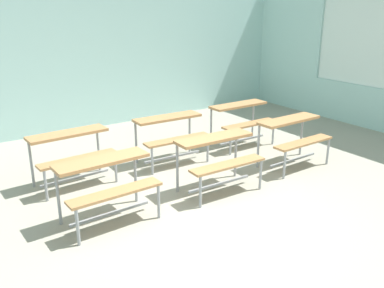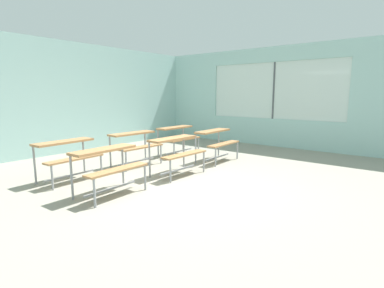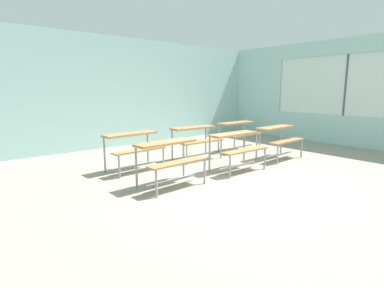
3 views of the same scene
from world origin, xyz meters
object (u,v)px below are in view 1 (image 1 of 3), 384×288
object	(u,v)px
desk_bench_r0c0	(107,176)
desk_bench_r0c1	(219,151)
desk_bench_r1c0	(72,146)
desk_bench_r1c2	(242,115)
desk_bench_r0c2	(294,131)
desk_bench_r1c1	(171,129)

from	to	relation	value
desk_bench_r0c0	desk_bench_r0c1	bearing A→B (deg)	-4.07
desk_bench_r1c0	desk_bench_r1c2	distance (m)	3.09
desk_bench_r0c2	desk_bench_r1c0	world-z (taller)	same
desk_bench_r0c1	desk_bench_r0c0	bearing A→B (deg)	179.23
desk_bench_r0c2	desk_bench_r1c2	distance (m)	1.22
desk_bench_r0c2	desk_bench_r1c0	xyz separation A→B (m)	(-3.09, 1.23, 0.00)
desk_bench_r1c2	desk_bench_r0c2	bearing A→B (deg)	-90.13
desk_bench_r0c1	desk_bench_r0c2	world-z (taller)	same
desk_bench_r1c1	desk_bench_r1c2	distance (m)	1.50
desk_bench_r0c2	desk_bench_r1c0	distance (m)	3.32
desk_bench_r0c0	desk_bench_r1c1	world-z (taller)	same
desk_bench_r0c1	desk_bench_r1c1	distance (m)	1.26
desk_bench_r0c2	desk_bench_r1c2	bearing A→B (deg)	88.66
desk_bench_r0c1	desk_bench_r1c2	bearing A→B (deg)	41.35
desk_bench_r0c0	desk_bench_r1c1	distance (m)	2.00
desk_bench_r0c1	desk_bench_r0c2	xyz separation A→B (m)	(1.52, 0.07, 0.00)
desk_bench_r1c0	desk_bench_r1c2	size ratio (longest dim) A/B	1.02
desk_bench_r0c0	desk_bench_r1c1	xyz separation A→B (m)	(1.60, 1.21, 0.00)
desk_bench_r0c2	desk_bench_r1c2	xyz separation A→B (m)	(-0.00, 1.22, 0.00)
desk_bench_r0c1	desk_bench_r1c2	xyz separation A→B (m)	(1.52, 1.29, 0.00)
desk_bench_r0c2	desk_bench_r0c1	bearing A→B (deg)	-178.69
desk_bench_r1c0	desk_bench_r1c2	world-z (taller)	same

